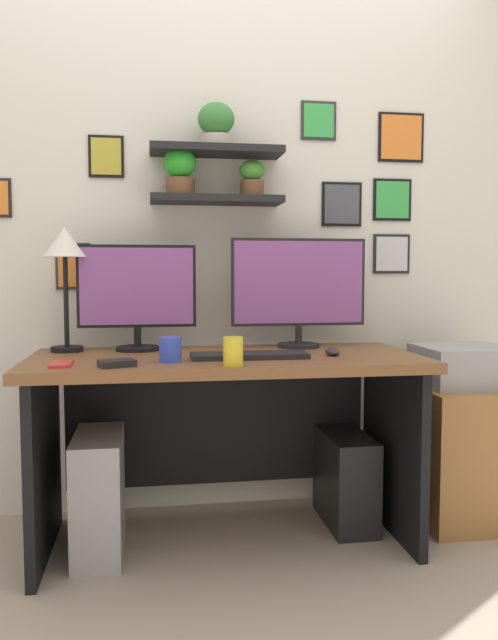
{
  "coord_description": "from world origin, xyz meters",
  "views": [
    {
      "loc": [
        -0.29,
        -2.39,
        1.07
      ],
      "look_at": [
        0.1,
        0.05,
        0.88
      ],
      "focal_mm": 34.9,
      "sensor_mm": 36.0,
      "label": 1
    }
  ],
  "objects_px": {
    "computer_mouse": "(332,352)",
    "cell_phone": "(61,364)",
    "desk": "(224,407)",
    "monitor_right": "(299,288)",
    "coffee_mug": "(170,350)",
    "monitor_left": "(137,293)",
    "printer": "(464,366)",
    "desk_lamp": "(65,253)",
    "computer_tower_left": "(99,494)",
    "pen_cup": "(233,351)",
    "computer_tower_right": "(345,478)",
    "drawer_cabinet": "(462,451)",
    "scissors_tray": "(117,363)",
    "keyboard": "(249,355)"
  },
  "relations": [
    {
      "from": "computer_tower_right",
      "to": "pen_cup",
      "type": "bearing_deg",
      "value": -144.75
    },
    {
      "from": "scissors_tray",
      "to": "computer_tower_left",
      "type": "relative_size",
      "value": 0.26
    },
    {
      "from": "computer_mouse",
      "to": "printer",
      "type": "xyz_separation_m",
      "value": [
        0.64,
        0.17,
        -0.1
      ]
    },
    {
      "from": "printer",
      "to": "monitor_right",
      "type": "bearing_deg",
      "value": 170.47
    },
    {
      "from": "keyboard",
      "to": "pen_cup",
      "type": "relative_size",
      "value": 4.4
    },
    {
      "from": "drawer_cabinet",
      "to": "pen_cup",
      "type": "bearing_deg",
      "value": -160.79
    },
    {
      "from": "desk",
      "to": "cell_phone",
      "type": "height_order",
      "value": "cell_phone"
    },
    {
      "from": "monitor_left",
      "to": "pen_cup",
      "type": "relative_size",
      "value": 4.85
    },
    {
      "from": "monitor_left",
      "to": "cell_phone",
      "type": "distance_m",
      "value": 0.52
    },
    {
      "from": "desk",
      "to": "drawer_cabinet",
      "type": "distance_m",
      "value": 1.08
    },
    {
      "from": "desk",
      "to": "monitor_left",
      "type": "distance_m",
      "value": 0.59
    },
    {
      "from": "keyboard",
      "to": "computer_mouse",
      "type": "bearing_deg",
      "value": 4.24
    },
    {
      "from": "computer_tower_left",
      "to": "cell_phone",
      "type": "bearing_deg",
      "value": -122.3
    },
    {
      "from": "scissors_tray",
      "to": "computer_tower_right",
      "type": "xyz_separation_m",
      "value": [
        0.93,
        0.34,
        -0.57
      ]
    },
    {
      "from": "monitor_right",
      "to": "printer",
      "type": "height_order",
      "value": "monitor_right"
    },
    {
      "from": "desk_lamp",
      "to": "cell_phone",
      "type": "bearing_deg",
      "value": -85.51
    },
    {
      "from": "desk_lamp",
      "to": "computer_tower_left",
      "type": "distance_m",
      "value": 0.96
    },
    {
      "from": "monitor_left",
      "to": "desk_lamp",
      "type": "relative_size",
      "value": 0.96
    },
    {
      "from": "scissors_tray",
      "to": "drawer_cabinet",
      "type": "distance_m",
      "value": 1.56
    },
    {
      "from": "monitor_left",
      "to": "printer",
      "type": "bearing_deg",
      "value": -4.87
    },
    {
      "from": "cell_phone",
      "to": "computer_tower_right",
      "type": "height_order",
      "value": "cell_phone"
    },
    {
      "from": "computer_mouse",
      "to": "cell_phone",
      "type": "height_order",
      "value": "computer_mouse"
    },
    {
      "from": "scissors_tray",
      "to": "pen_cup",
      "type": "bearing_deg",
      "value": -5.11
    },
    {
      "from": "desk_lamp",
      "to": "pen_cup",
      "type": "bearing_deg",
      "value": -38.15
    },
    {
      "from": "computer_tower_left",
      "to": "computer_tower_right",
      "type": "distance_m",
      "value": 1.03
    },
    {
      "from": "cell_phone",
      "to": "computer_tower_left",
      "type": "height_order",
      "value": "cell_phone"
    },
    {
      "from": "pen_cup",
      "to": "printer",
      "type": "relative_size",
      "value": 0.26
    },
    {
      "from": "printer",
      "to": "computer_mouse",
      "type": "bearing_deg",
      "value": -165.19
    },
    {
      "from": "desk_lamp",
      "to": "computer_tower_left",
      "type": "bearing_deg",
      "value": -59.76
    },
    {
      "from": "keyboard",
      "to": "coffee_mug",
      "type": "distance_m",
      "value": 0.3
    },
    {
      "from": "computer_mouse",
      "to": "pen_cup",
      "type": "bearing_deg",
      "value": -154.46
    },
    {
      "from": "monitor_right",
      "to": "cell_phone",
      "type": "bearing_deg",
      "value": -157.1
    },
    {
      "from": "monitor_right",
      "to": "coffee_mug",
      "type": "bearing_deg",
      "value": -146.89
    },
    {
      "from": "drawer_cabinet",
      "to": "desk",
      "type": "bearing_deg",
      "value": -177.51
    },
    {
      "from": "pen_cup",
      "to": "computer_tower_right",
      "type": "relative_size",
      "value": 0.25
    },
    {
      "from": "monitor_left",
      "to": "pen_cup",
      "type": "height_order",
      "value": "monitor_left"
    },
    {
      "from": "drawer_cabinet",
      "to": "computer_tower_right",
      "type": "bearing_deg",
      "value": 179.08
    },
    {
      "from": "coffee_mug",
      "to": "drawer_cabinet",
      "type": "xyz_separation_m",
      "value": [
        1.27,
        0.25,
        -0.5
      ]
    },
    {
      "from": "printer",
      "to": "drawer_cabinet",
      "type": "bearing_deg",
      "value": 90.0
    },
    {
      "from": "monitor_right",
      "to": "computer_tower_left",
      "type": "height_order",
      "value": "monitor_right"
    },
    {
      "from": "keyboard",
      "to": "pen_cup",
      "type": "height_order",
      "value": "pen_cup"
    },
    {
      "from": "monitor_left",
      "to": "computer_mouse",
      "type": "bearing_deg",
      "value": -20.97
    },
    {
      "from": "desk_lamp",
      "to": "scissors_tray",
      "type": "height_order",
      "value": "desk_lamp"
    },
    {
      "from": "desk",
      "to": "cell_phone",
      "type": "bearing_deg",
      "value": -158.75
    },
    {
      "from": "pen_cup",
      "to": "computer_tower_left",
      "type": "height_order",
      "value": "pen_cup"
    },
    {
      "from": "monitor_left",
      "to": "monitor_right",
      "type": "distance_m",
      "value": 0.68
    },
    {
      "from": "cell_phone",
      "to": "drawer_cabinet",
      "type": "height_order",
      "value": "cell_phone"
    },
    {
      "from": "drawer_cabinet",
      "to": "printer",
      "type": "bearing_deg",
      "value": -90.0
    },
    {
      "from": "keyboard",
      "to": "computer_tower_right",
      "type": "relative_size",
      "value": 1.1
    },
    {
      "from": "monitor_left",
      "to": "scissors_tray",
      "type": "distance_m",
      "value": 0.51
    }
  ]
}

